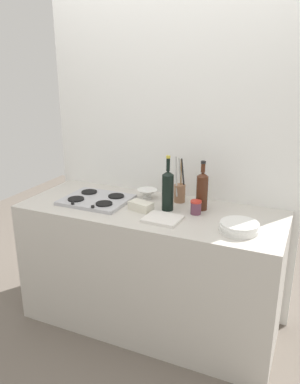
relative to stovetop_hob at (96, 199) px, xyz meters
name	(u,v)px	position (x,y,z in m)	size (l,w,h in m)	color
ground_plane	(150,320)	(0.41, 0.02, -0.91)	(6.00, 6.00, 0.00)	#6B6056
counter_block	(150,267)	(0.41, 0.02, -0.46)	(1.80, 0.70, 0.90)	beige
backsplash_panel	(171,154)	(0.41, 0.40, 0.29)	(1.90, 0.06, 2.40)	white
stovetop_hob	(96,199)	(0.00, 0.00, 0.00)	(0.46, 0.38, 0.04)	#B2B2B7
plate_stack	(239,227)	(1.04, -0.11, 0.02)	(0.23, 0.23, 0.06)	white
wine_bottle_leftmost	(168,190)	(0.53, 0.05, 0.13)	(0.08, 0.08, 0.37)	black
wine_bottle_mid_left	(202,190)	(0.73, 0.15, 0.12)	(0.08, 0.08, 0.34)	#472314
mixing_bowl	(147,193)	(0.31, 0.21, 0.02)	(0.15, 0.15, 0.07)	white
butter_dish	(141,206)	(0.37, -0.03, 0.02)	(0.16, 0.09, 0.06)	silver
utensil_crock	(180,191)	(0.55, 0.23, 0.07)	(0.08, 0.09, 0.33)	#996B4C
condiment_jar_front	(196,207)	(0.72, 0.06, 0.03)	(0.07, 0.07, 0.09)	#66384C
cutting_board	(162,219)	(0.56, -0.13, 0.00)	(0.23, 0.19, 0.02)	silver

